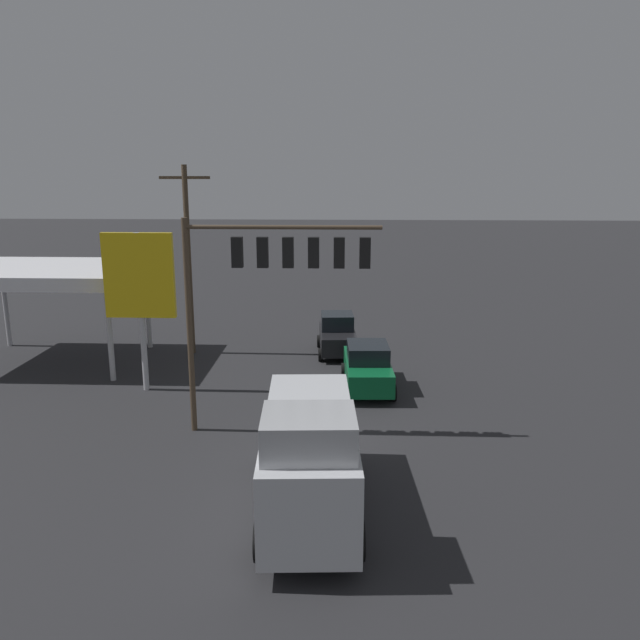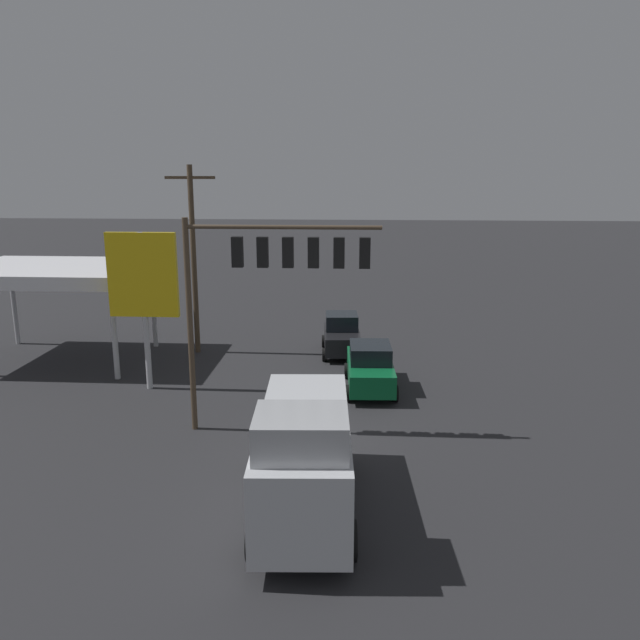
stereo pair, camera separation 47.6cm
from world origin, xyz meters
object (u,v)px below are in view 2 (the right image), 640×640
at_px(utility_pole, 194,256).
at_px(delivery_truck, 304,454).
at_px(traffic_signal_assembly, 271,269).
at_px(sedan_far, 370,367).
at_px(hatchback_crossing, 342,335).
at_px(price_sign, 143,280).

relative_size(utility_pole, delivery_truck, 1.33).
height_order(traffic_signal_assembly, delivery_truck, traffic_signal_assembly).
height_order(utility_pole, sedan_far, utility_pole).
xyz_separation_m(traffic_signal_assembly, sedan_far, (-3.40, -4.51, -4.78)).
bearing_deg(delivery_truck, utility_pole, -158.90).
height_order(sedan_far, hatchback_crossing, hatchback_crossing).
relative_size(traffic_signal_assembly, sedan_far, 1.65).
distance_m(price_sign, delivery_truck, 12.24).
height_order(delivery_truck, sedan_far, delivery_truck).
relative_size(traffic_signal_assembly, price_sign, 1.14).
bearing_deg(price_sign, delivery_truck, 128.10).
bearing_deg(utility_pole, delivery_truck, 114.34).
xyz_separation_m(sedan_far, hatchback_crossing, (1.33, -5.19, -0.00)).
bearing_deg(price_sign, hatchback_crossing, -144.15).
bearing_deg(hatchback_crossing, traffic_signal_assembly, -16.03).
xyz_separation_m(utility_pole, sedan_far, (-8.56, 4.97, -3.92)).
bearing_deg(sedan_far, price_sign, -89.39).
distance_m(traffic_signal_assembly, utility_pole, 10.83).
height_order(traffic_signal_assembly, utility_pole, utility_pole).
bearing_deg(delivery_truck, hatchback_crossing, 174.75).
bearing_deg(price_sign, sedan_far, -176.93).
bearing_deg(utility_pole, traffic_signal_assembly, 118.57).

